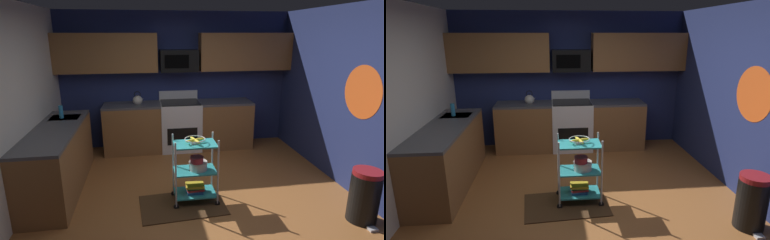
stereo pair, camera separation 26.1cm
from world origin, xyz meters
TOP-DOWN VIEW (x-y plane):
  - floor at (0.00, 0.00)m, footprint 4.40×4.80m
  - wall_back at (0.00, 2.43)m, footprint 4.52×0.06m
  - wall_left at (-2.23, 0.00)m, footprint 0.06×4.80m
  - wall_right at (2.23, 0.00)m, footprint 0.06×4.80m
  - wall_flower_decal at (2.20, 0.01)m, footprint 0.00×0.72m
  - counter_run at (-0.82, 1.53)m, footprint 3.61×2.69m
  - oven_range at (0.02, 2.10)m, footprint 0.76×0.65m
  - upper_cabinets at (-0.01, 2.23)m, footprint 4.40×0.33m
  - microwave at (0.02, 2.21)m, footprint 0.70×0.39m
  - rolling_cart at (-0.03, 0.10)m, footprint 0.62×0.37m
  - fruit_bowl at (-0.03, 0.10)m, footprint 0.27×0.27m
  - mixing_bowl_large at (0.02, 0.10)m, footprint 0.25×0.25m
  - mixing_bowl_small at (-0.01, 0.07)m, footprint 0.18×0.18m
  - book_stack at (-0.03, 0.10)m, footprint 0.25×0.19m
  - kettle at (-0.77, 2.10)m, footprint 0.21×0.18m
  - dish_soap_bottle at (-1.94, 1.31)m, footprint 0.06×0.06m
  - trash_can at (1.90, -0.67)m, footprint 0.34×0.42m
  - floor_rug at (-0.21, 0.00)m, footprint 1.14×0.77m

SIDE VIEW (x-z plane):
  - floor at x=0.00m, z-range -0.04..0.00m
  - floor_rug at x=-0.21m, z-range 0.00..0.01m
  - book_stack at x=-0.03m, z-range 0.13..0.25m
  - trash_can at x=1.90m, z-range 0.00..0.66m
  - rolling_cart at x=-0.03m, z-range -0.01..0.91m
  - counter_run at x=-0.82m, z-range 0.00..0.92m
  - oven_range at x=0.02m, z-range -0.07..1.03m
  - mixing_bowl_large at x=0.02m, z-range 0.46..0.58m
  - mixing_bowl_small at x=-0.01m, z-range 0.58..0.66m
  - fruit_bowl at x=-0.03m, z-range 0.84..0.91m
  - kettle at x=-0.77m, z-range 0.86..1.13m
  - dish_soap_bottle at x=-1.94m, z-range 0.92..1.12m
  - wall_back at x=0.00m, z-range 0.00..2.60m
  - wall_left at x=-2.23m, z-range 0.00..2.60m
  - wall_right at x=2.23m, z-range 0.00..2.60m
  - wall_flower_decal at x=2.20m, z-range 1.09..1.81m
  - microwave at x=0.02m, z-range 1.50..1.90m
  - upper_cabinets at x=-0.01m, z-range 1.50..2.20m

